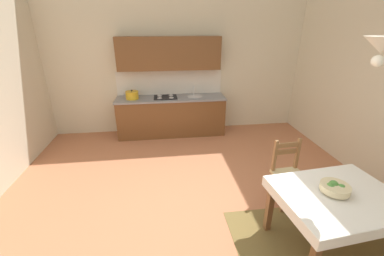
% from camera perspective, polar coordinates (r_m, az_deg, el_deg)
% --- Properties ---
extents(ground_plane, '(6.43, 6.52, 0.10)m').
position_cam_1_polar(ground_plane, '(3.73, 0.86, -18.44)').
color(ground_plane, '#B7704C').
extents(wall_back, '(6.43, 0.12, 4.26)m').
position_cam_1_polar(wall_back, '(5.82, -3.53, 19.95)').
color(wall_back, beige).
rests_on(wall_back, ground_plane).
extents(area_rug, '(2.10, 1.60, 0.01)m').
position_cam_1_polar(area_rug, '(3.52, 29.45, -24.00)').
color(area_rug, brown).
rests_on(area_rug, ground_plane).
extents(kitchen_cabinetry, '(2.47, 0.63, 2.20)m').
position_cam_1_polar(kitchen_cabinetry, '(5.69, -5.01, 6.80)').
color(kitchen_cabinetry, brown).
rests_on(kitchen_cabinetry, ground_plane).
extents(dining_table, '(1.35, 1.10, 0.75)m').
position_cam_1_polar(dining_table, '(3.19, 30.59, -14.95)').
color(dining_table, brown).
rests_on(dining_table, ground_plane).
extents(dining_chair_kitchen_side, '(0.45, 0.45, 0.93)m').
position_cam_1_polar(dining_chair_kitchen_side, '(3.83, 21.62, -9.99)').
color(dining_chair_kitchen_side, '#D1BC89').
rests_on(dining_chair_kitchen_side, ground_plane).
extents(fruit_bowl, '(0.30, 0.30, 0.12)m').
position_cam_1_polar(fruit_bowl, '(3.09, 30.27, -11.89)').
color(fruit_bowl, beige).
rests_on(fruit_bowl, dining_table).
extents(pendant_lamp, '(0.32, 0.32, 0.81)m').
position_cam_1_polar(pendant_lamp, '(2.82, 37.84, 14.84)').
color(pendant_lamp, black).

